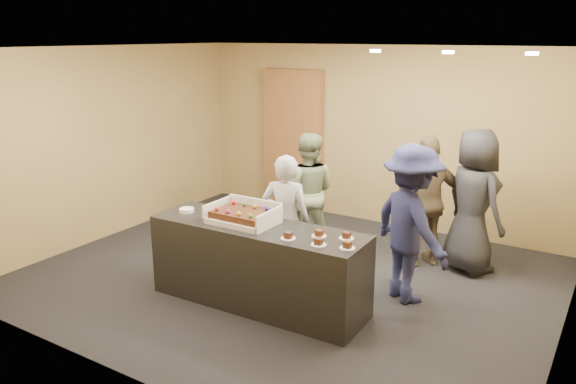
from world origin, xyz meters
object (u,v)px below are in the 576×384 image
(person_navy_man, at_px, (411,224))
(storage_cabinet, at_px, (293,141))
(serving_counter, at_px, (258,265))
(person_sage_man, at_px, (307,192))
(person_server_grey, at_px, (286,221))
(cake_box, at_px, (244,218))
(plate_stack, at_px, (187,210))
(sheet_cake, at_px, (243,214))
(person_brown_extra, at_px, (428,202))
(person_dark_suit, at_px, (473,201))

(person_navy_man, bearing_deg, storage_cabinet, -4.53)
(serving_counter, xyz_separation_m, person_sage_man, (-0.38, 1.70, 0.35))
(person_server_grey, relative_size, person_sage_man, 0.97)
(person_server_grey, distance_m, person_sage_man, 1.19)
(serving_counter, distance_m, storage_cabinet, 3.60)
(cake_box, bearing_deg, serving_counter, -7.79)
(cake_box, relative_size, plate_stack, 4.21)
(sheet_cake, xyz_separation_m, person_brown_extra, (1.36, 2.03, -0.17))
(sheet_cake, bearing_deg, person_navy_man, 32.50)
(plate_stack, distance_m, person_brown_extra, 2.97)
(plate_stack, xyz_separation_m, person_brown_extra, (2.13, 2.07, -0.09))
(cake_box, relative_size, person_server_grey, 0.46)
(sheet_cake, relative_size, person_dark_suit, 0.34)
(person_sage_man, xyz_separation_m, person_navy_man, (1.71, -0.73, 0.07))
(sheet_cake, distance_m, person_dark_suit, 2.86)
(plate_stack, bearing_deg, person_server_grey, 32.47)
(sheet_cake, relative_size, person_sage_man, 0.38)
(serving_counter, xyz_separation_m, person_navy_man, (1.33, 0.97, 0.42))
(person_brown_extra, xyz_separation_m, person_dark_suit, (0.53, 0.11, 0.06))
(serving_counter, xyz_separation_m, cake_box, (-0.19, 0.03, 0.50))
(person_brown_extra, bearing_deg, person_sage_man, -31.67)
(person_server_grey, xyz_separation_m, person_navy_man, (1.34, 0.40, 0.09))
(serving_counter, bearing_deg, person_sage_man, 101.07)
(person_sage_man, height_order, person_dark_suit, person_dark_suit)
(person_dark_suit, bearing_deg, storage_cabinet, 17.44)
(serving_counter, bearing_deg, storage_cabinet, 113.99)
(person_brown_extra, bearing_deg, person_navy_man, 55.00)
(person_server_grey, bearing_deg, sheet_cake, 54.86)
(cake_box, height_order, sheet_cake, cake_box)
(plate_stack, distance_m, person_navy_man, 2.50)
(person_navy_man, bearing_deg, plate_stack, 57.16)
(person_dark_suit, bearing_deg, person_navy_man, 108.20)
(person_brown_extra, bearing_deg, plate_stack, 0.48)
(storage_cabinet, relative_size, cake_box, 3.24)
(plate_stack, relative_size, person_brown_extra, 0.10)
(storage_cabinet, relative_size, sheet_cake, 3.80)
(sheet_cake, bearing_deg, person_dark_suit, 48.64)
(person_dark_suit, bearing_deg, plate_stack, 74.88)
(plate_stack, relative_size, person_sage_man, 0.11)
(serving_counter, distance_m, person_dark_suit, 2.77)
(person_sage_man, bearing_deg, sheet_cake, 71.87)
(serving_counter, distance_m, person_server_grey, 0.66)
(plate_stack, distance_m, person_sage_man, 1.84)
(person_dark_suit, bearing_deg, person_sage_man, 47.54)
(person_server_grey, xyz_separation_m, person_sage_man, (-0.37, 1.13, 0.02))
(person_navy_man, bearing_deg, person_sage_man, 10.27)
(person_server_grey, height_order, person_brown_extra, person_brown_extra)
(person_sage_man, bearing_deg, person_brown_extra, 167.81)
(serving_counter, relative_size, person_brown_extra, 1.45)
(sheet_cake, xyz_separation_m, plate_stack, (-0.76, -0.04, -0.08))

